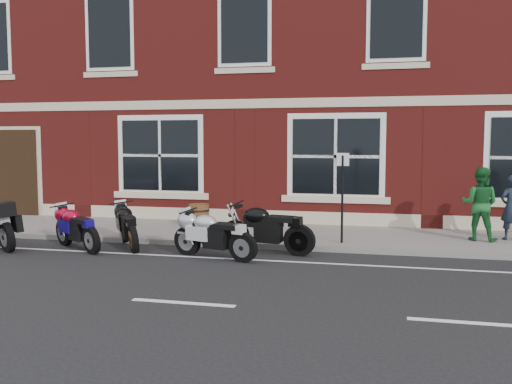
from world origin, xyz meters
The scene contains 12 objects.
ground centered at (0.00, 0.00, 0.00)m, with size 80.00×80.00×0.00m, color black.
sidewalk centered at (0.00, 3.00, 0.06)m, with size 30.00×3.00×0.12m, color slate.
kerb centered at (0.00, 1.42, 0.06)m, with size 30.00×0.16×0.12m, color slate.
pub_building centered at (0.00, 10.50, 6.00)m, with size 24.00×12.00×12.00m, color maroon.
moto_sport_red centered at (-3.74, 0.40, 0.50)m, with size 1.68×1.20×0.88m.
moto_sport_black centered at (-2.74, 0.88, 0.51)m, with size 1.24×1.70×0.90m.
moto_sport_silver centered at (-0.53, 0.17, 0.51)m, with size 1.93×0.72×0.89m.
moto_naked_black centered at (0.36, 0.99, 0.56)m, with size 2.15×0.56×0.98m.
pedestrian_left centered at (5.64, 3.19, 0.87)m, with size 0.54×0.36×1.49m, color #19202E.
pedestrian_right centered at (4.93, 2.93, 0.96)m, with size 0.81×0.63×1.68m, color #195926.
barrel_planter centered at (-1.93, 3.29, 0.43)m, with size 0.56×0.56×0.62m.
parking_sign centered at (1.91, 1.90, 1.27)m, with size 0.28×0.07×2.00m.
Camera 1 is at (2.95, -10.75, 2.39)m, focal length 40.00 mm.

